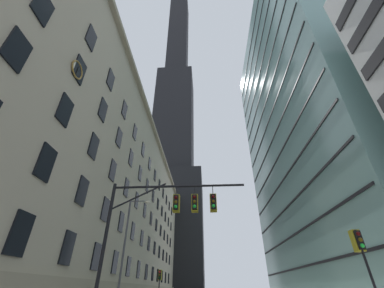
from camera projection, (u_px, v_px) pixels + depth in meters
The scene contains 7 objects.
station_building at pixel (110, 205), 42.48m from camera, with size 15.05×74.69×29.02m.
dark_skyscraper at pixel (173, 144), 104.10m from camera, with size 24.40×24.40×187.90m.
glass_office_midrise at pixel (311, 118), 43.57m from camera, with size 15.38×39.33×56.66m.
traffic_signal_mast at pixel (169, 213), 14.05m from camera, with size 8.31×0.63×7.08m.
traffic_light_near_right at pixel (360, 246), 11.94m from camera, with size 0.40×0.63×3.96m.
traffic_light_far_left at pixel (160, 277), 26.87m from camera, with size 0.40×0.63×3.32m.
street_lamppost at pixel (128, 240), 21.03m from camera, with size 2.04×0.32×8.75m.
Camera 1 is at (-1.10, -9.59, 1.42)m, focal length 22.24 mm.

